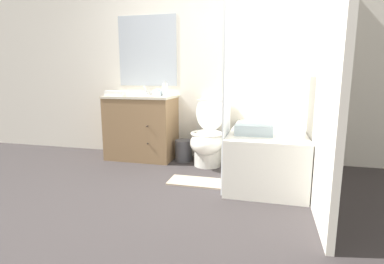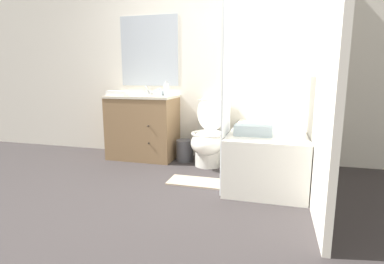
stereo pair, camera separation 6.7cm
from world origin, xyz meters
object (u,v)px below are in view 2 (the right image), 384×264
at_px(hand_towel_folded, 117,93).
at_px(bath_towel_folded, 253,130).
at_px(sink_faucet, 148,92).
at_px(toilet, 209,138).
at_px(bath_mat, 197,182).
at_px(wastebasket, 185,150).
at_px(tissue_box, 159,93).
at_px(vanity_cabinet, 143,126).
at_px(bathtub, 267,154).
at_px(soap_dispenser, 166,89).

bearing_deg(hand_towel_folded, bath_towel_folded, -18.87).
distance_m(sink_faucet, toilet, 1.11).
relative_size(sink_faucet, bath_towel_folded, 0.39).
height_order(sink_faucet, bath_mat, sink_faucet).
bearing_deg(sink_faucet, wastebasket, -18.90).
bearing_deg(toilet, tissue_box, 169.64).
relative_size(vanity_cabinet, toilet, 1.00).
bearing_deg(tissue_box, wastebasket, -5.88).
height_order(bathtub, soap_dispenser, soap_dispenser).
bearing_deg(bathtub, toilet, 155.57).
bearing_deg(wastebasket, vanity_cabinet, 179.34).
relative_size(bathtub, bath_towel_folded, 3.80).
height_order(sink_faucet, tissue_box, sink_faucet).
bearing_deg(hand_towel_folded, wastebasket, 9.78).
bearing_deg(toilet, bath_mat, -88.80).
distance_m(soap_dispenser, bath_towel_folded, 1.43).
bearing_deg(soap_dispenser, vanity_cabinet, 178.58).
relative_size(toilet, wastebasket, 3.23).
bearing_deg(bath_towel_folded, bathtub, 69.86).
relative_size(bathtub, soap_dispenser, 7.20).
bearing_deg(tissue_box, soap_dispenser, -18.65).
height_order(toilet, wastebasket, toilet).
relative_size(toilet, bath_towel_folded, 2.48).
bearing_deg(sink_faucet, soap_dispenser, -30.33).
height_order(wastebasket, hand_towel_folded, hand_towel_folded).
xyz_separation_m(tissue_box, hand_towel_folded, (-0.51, -0.18, -0.01)).
xyz_separation_m(bathtub, bath_mat, (-0.69, -0.34, -0.26)).
relative_size(bathtub, hand_towel_folded, 5.39).
xyz_separation_m(wastebasket, hand_towel_folded, (-0.86, -0.15, 0.74)).
xyz_separation_m(bath_towel_folded, bath_mat, (-0.56, 0.01, -0.58)).
relative_size(vanity_cabinet, hand_towel_folded, 3.52).
relative_size(sink_faucet, hand_towel_folded, 0.56).
xyz_separation_m(vanity_cabinet, sink_faucet, (-0.00, 0.19, 0.45)).
distance_m(tissue_box, soap_dispenser, 0.13).
height_order(vanity_cabinet, bath_towel_folded, vanity_cabinet).
distance_m(wastebasket, soap_dispenser, 0.82).
bearing_deg(tissue_box, bath_mat, -47.96).
relative_size(vanity_cabinet, wastebasket, 3.23).
bearing_deg(vanity_cabinet, hand_towel_folded, -150.93).
bearing_deg(soap_dispenser, sink_faucet, 149.67).
relative_size(soap_dispenser, bath_mat, 0.32).
xyz_separation_m(tissue_box, bath_mat, (0.71, -0.79, -0.87)).
height_order(hand_towel_folded, bath_mat, hand_towel_folded).
height_order(bath_towel_folded, bath_mat, bath_towel_folded).
distance_m(sink_faucet, bath_towel_folded, 1.81).
relative_size(toilet, soap_dispenser, 4.70).
height_order(tissue_box, hand_towel_folded, tissue_box).
distance_m(toilet, wastebasket, 0.41).
distance_m(sink_faucet, hand_towel_folded, 0.45).
xyz_separation_m(soap_dispenser, bath_mat, (0.60, -0.75, -0.92)).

